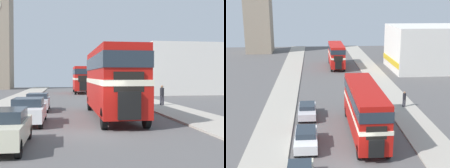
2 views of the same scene
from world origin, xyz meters
TOP-DOWN VIEW (x-y plane):
  - ground_plane at (0.00, 0.00)m, footprint 120.00×120.00m
  - double_decker_bus at (1.46, 5.42)m, footprint 2.54×11.00m
  - bus_distant at (1.10, 34.36)m, footprint 2.44×9.34m
  - car_parked_near at (-3.96, -2.53)m, footprint 1.77×4.08m
  - car_parked_mid at (-3.67, 3.30)m, footprint 1.82×4.20m
  - car_parked_far at (-3.68, 10.04)m, footprint 1.74×3.98m
  - pedestrian_walking at (7.02, 12.03)m, footprint 0.36×0.36m
  - shop_building_block at (20.39, 31.34)m, footprint 20.47×10.97m

SIDE VIEW (x-z plane):
  - ground_plane at x=0.00m, z-range 0.00..0.00m
  - car_parked_far at x=-3.68m, z-range 0.04..1.41m
  - car_parked_near at x=-3.96m, z-range 0.03..1.49m
  - car_parked_mid at x=-3.67m, z-range 0.03..1.50m
  - pedestrian_walking at x=7.02m, z-range 0.24..2.00m
  - bus_distant at x=1.10m, z-range 0.40..4.52m
  - double_decker_bus at x=1.46m, z-range 0.42..4.82m
  - shop_building_block at x=20.39m, z-range 0.00..7.45m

